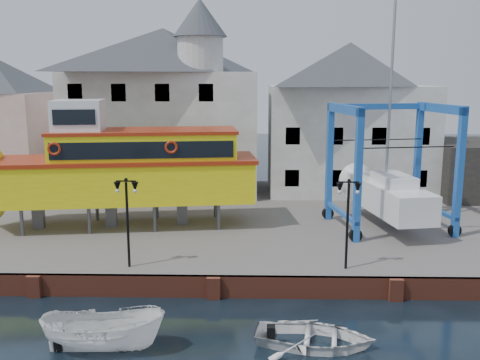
{
  "coord_description": "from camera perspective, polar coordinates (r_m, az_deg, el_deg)",
  "views": [
    {
      "loc": [
        1.7,
        -22.24,
        9.66
      ],
      "look_at": [
        1.0,
        7.0,
        4.0
      ],
      "focal_mm": 40.0,
      "sensor_mm": 36.0,
      "label": 1
    }
  ],
  "objects": [
    {
      "name": "ground",
      "position": [
        24.31,
        -2.82,
        -12.48
      ],
      "size": [
        140.0,
        140.0,
        0.0
      ],
      "primitive_type": "plane",
      "color": "black",
      "rests_on": "ground"
    },
    {
      "name": "hardstanding",
      "position": [
        34.52,
        -1.51,
        -4.44
      ],
      "size": [
        44.0,
        22.0,
        1.0
      ],
      "primitive_type": "cube",
      "color": "slate",
      "rests_on": "ground"
    },
    {
      "name": "quay_wall",
      "position": [
        24.21,
        -2.81,
        -11.29
      ],
      "size": [
        44.0,
        0.47,
        1.0
      ],
      "color": "brown",
      "rests_on": "ground"
    },
    {
      "name": "building_white_main",
      "position": [
        41.23,
        -7.87,
        7.63
      ],
      "size": [
        14.0,
        8.3,
        14.0
      ],
      "color": "#BBB9AC",
      "rests_on": "hardstanding"
    },
    {
      "name": "building_white_right",
      "position": [
        41.99,
        11.45,
        6.55
      ],
      "size": [
        12.0,
        8.0,
        11.2
      ],
      "color": "#BBB9AC",
      "rests_on": "hardstanding"
    },
    {
      "name": "lamp_post_left",
      "position": [
        24.74,
        -11.99,
        -2.1
      ],
      "size": [
        1.12,
        0.32,
        4.2
      ],
      "color": "black",
      "rests_on": "hardstanding"
    },
    {
      "name": "lamp_post_right",
      "position": [
        24.46,
        11.47,
        -2.23
      ],
      "size": [
        1.12,
        0.32,
        4.2
      ],
      "color": "black",
      "rests_on": "hardstanding"
    },
    {
      "name": "tour_boat",
      "position": [
        31.81,
        -13.71,
        1.27
      ],
      "size": [
        17.34,
        6.28,
        7.38
      ],
      "rotation": [
        0.0,
        0.0,
        0.14
      ],
      "color": "#59595E",
      "rests_on": "hardstanding"
    },
    {
      "name": "travel_lift",
      "position": [
        32.75,
        15.03,
        -0.64
      ],
      "size": [
        7.2,
        9.37,
        13.75
      ],
      "rotation": [
        0.0,
        0.0,
        0.18
      ],
      "color": "#1B53AE",
      "rests_on": "hardstanding"
    },
    {
      "name": "motorboat_a",
      "position": [
        20.68,
        -14.3,
        -17.26
      ],
      "size": [
        4.51,
        1.82,
        1.72
      ],
      "primitive_type": "imported",
      "rotation": [
        0.0,
        0.0,
        1.6
      ],
      "color": "white",
      "rests_on": "ground"
    },
    {
      "name": "motorboat_b",
      "position": [
        20.63,
        7.96,
        -17.09
      ],
      "size": [
        4.8,
        3.78,
        0.9
      ],
      "primitive_type": "imported",
      "rotation": [
        0.0,
        0.0,
        1.4
      ],
      "color": "white",
      "rests_on": "ground"
    }
  ]
}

